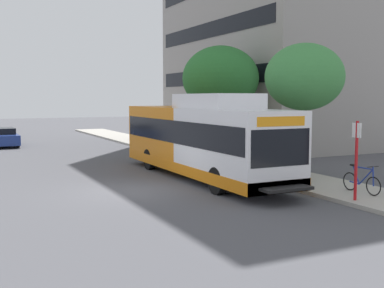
{
  "coord_description": "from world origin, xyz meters",
  "views": [
    {
      "loc": [
        -5.75,
        -16.93,
        3.49
      ],
      "look_at": [
        2.89,
        0.65,
        1.6
      ],
      "focal_mm": 45.02,
      "sensor_mm": 36.0,
      "label": 1
    }
  ],
  "objects_px": {
    "bicycle_parked": "(361,181)",
    "street_tree_mid_block": "(221,79)",
    "transit_bus": "(201,139)",
    "bus_stop_sign_pole": "(356,154)",
    "parked_car_far_lane": "(4,137)",
    "street_tree_near_stop": "(304,77)"
  },
  "relations": [
    {
      "from": "transit_bus",
      "to": "street_tree_near_stop",
      "type": "xyz_separation_m",
      "value": [
        4.01,
        -1.92,
        2.66
      ]
    },
    {
      "from": "bus_stop_sign_pole",
      "to": "bicycle_parked",
      "type": "height_order",
      "value": "bus_stop_sign_pole"
    },
    {
      "from": "transit_bus",
      "to": "bicycle_parked",
      "type": "bearing_deg",
      "value": -62.37
    },
    {
      "from": "street_tree_near_stop",
      "to": "transit_bus",
      "type": "bearing_deg",
      "value": 154.42
    },
    {
      "from": "bus_stop_sign_pole",
      "to": "transit_bus",
      "type": "bearing_deg",
      "value": 107.04
    },
    {
      "from": "bicycle_parked",
      "to": "street_tree_near_stop",
      "type": "relative_size",
      "value": 0.31
    },
    {
      "from": "transit_bus",
      "to": "parked_car_far_lane",
      "type": "xyz_separation_m",
      "value": [
        -6.5,
        18.38,
        -1.04
      ]
    },
    {
      "from": "transit_bus",
      "to": "bus_stop_sign_pole",
      "type": "bearing_deg",
      "value": -72.96
    },
    {
      "from": "transit_bus",
      "to": "street_tree_mid_block",
      "type": "bearing_deg",
      "value": 54.01
    },
    {
      "from": "street_tree_mid_block",
      "to": "parked_car_far_lane",
      "type": "relative_size",
      "value": 1.41
    },
    {
      "from": "street_tree_mid_block",
      "to": "bus_stop_sign_pole",
      "type": "bearing_deg",
      "value": -99.8
    },
    {
      "from": "bicycle_parked",
      "to": "street_tree_near_stop",
      "type": "xyz_separation_m",
      "value": [
        0.8,
        4.21,
        3.8
      ]
    },
    {
      "from": "parked_car_far_lane",
      "to": "transit_bus",
      "type": "bearing_deg",
      "value": -70.53
    },
    {
      "from": "transit_bus",
      "to": "street_tree_near_stop",
      "type": "distance_m",
      "value": 5.18
    },
    {
      "from": "bus_stop_sign_pole",
      "to": "parked_car_far_lane",
      "type": "relative_size",
      "value": 0.58
    },
    {
      "from": "street_tree_mid_block",
      "to": "parked_car_far_lane",
      "type": "bearing_deg",
      "value": 131.21
    },
    {
      "from": "bicycle_parked",
      "to": "street_tree_mid_block",
      "type": "xyz_separation_m",
      "value": [
        1.14,
        12.12,
        4.03
      ]
    },
    {
      "from": "bicycle_parked",
      "to": "street_tree_mid_block",
      "type": "bearing_deg",
      "value": 84.6
    },
    {
      "from": "bus_stop_sign_pole",
      "to": "street_tree_near_stop",
      "type": "height_order",
      "value": "street_tree_near_stop"
    },
    {
      "from": "transit_bus",
      "to": "bus_stop_sign_pole",
      "type": "xyz_separation_m",
      "value": [
        2.12,
        -6.92,
        -0.05
      ]
    },
    {
      "from": "transit_bus",
      "to": "street_tree_mid_block",
      "type": "relative_size",
      "value": 1.93
    },
    {
      "from": "street_tree_near_stop",
      "to": "bus_stop_sign_pole",
      "type": "bearing_deg",
      "value": -110.66
    }
  ]
}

